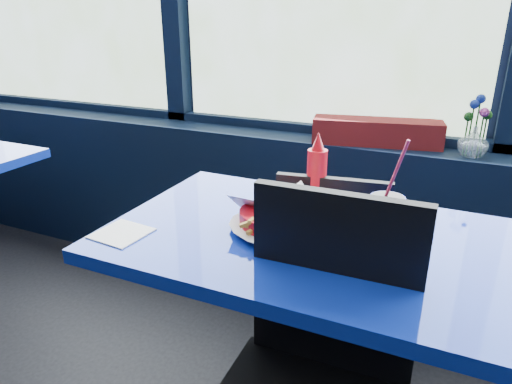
% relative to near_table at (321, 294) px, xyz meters
% --- Properties ---
extents(window_sill, '(5.00, 0.26, 0.80)m').
position_rel_near_table_xyz_m(window_sill, '(-0.30, 0.87, -0.17)').
color(window_sill, black).
rests_on(window_sill, ground).
extents(near_table, '(1.20, 0.70, 0.75)m').
position_rel_near_table_xyz_m(near_table, '(0.00, 0.00, 0.00)').
color(near_table, black).
rests_on(near_table, ground).
extents(chair_near_front, '(0.44, 0.44, 0.95)m').
position_rel_near_table_xyz_m(chair_near_front, '(0.07, -0.28, -0.02)').
color(chair_near_front, black).
rests_on(chair_near_front, ground).
extents(chair_near_back, '(0.44, 0.44, 0.85)m').
position_rel_near_table_xyz_m(chair_near_back, '(-0.02, 0.33, -0.08)').
color(chair_near_back, black).
rests_on(chair_near_back, ground).
extents(planter_box, '(0.55, 0.23, 0.11)m').
position_rel_near_table_xyz_m(planter_box, '(-0.02, 0.85, 0.29)').
color(planter_box, maroon).
rests_on(planter_box, window_sill).
extents(flower_vase, '(0.13, 0.13, 0.24)m').
position_rel_near_table_xyz_m(flower_vase, '(0.35, 0.81, 0.31)').
color(flower_vase, silver).
rests_on(flower_vase, window_sill).
extents(food_basket, '(0.38, 0.38, 0.11)m').
position_rel_near_table_xyz_m(food_basket, '(-0.09, -0.01, 0.22)').
color(food_basket, red).
rests_on(food_basket, near_table).
extents(ketchup_bottle, '(0.06, 0.06, 0.24)m').
position_rel_near_table_xyz_m(ketchup_bottle, '(-0.10, 0.23, 0.29)').
color(ketchup_bottle, red).
rests_on(ketchup_bottle, near_table).
extents(soda_cup, '(0.09, 0.09, 0.30)m').
position_rel_near_table_xyz_m(soda_cup, '(0.16, 0.01, 0.26)').
color(soda_cup, '#0C1289').
rests_on(soda_cup, near_table).
extents(napkin, '(0.15, 0.15, 0.00)m').
position_rel_near_table_xyz_m(napkin, '(-0.52, -0.21, 0.18)').
color(napkin, white).
rests_on(napkin, near_table).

